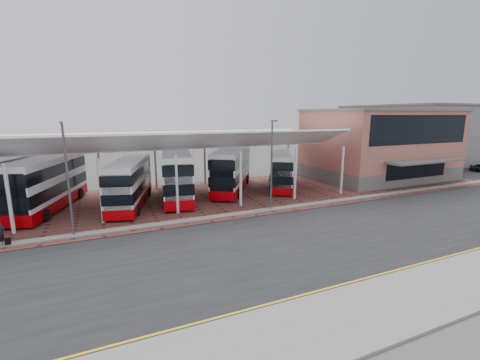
{
  "coord_description": "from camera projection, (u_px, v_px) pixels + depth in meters",
  "views": [
    {
      "loc": [
        -11.88,
        -18.24,
        8.48
      ],
      "look_at": [
        -0.84,
        6.78,
        2.93
      ],
      "focal_mm": 24.0,
      "sensor_mm": 36.0,
      "label": 1
    }
  ],
  "objects": [
    {
      "name": "canopy",
      "position": [
        163.0,
        143.0,
        31.71
      ],
      "size": [
        37.0,
        11.63,
        7.07
      ],
      "color": "silver",
      "rests_on": "ground"
    },
    {
      "name": "warehouse",
      "position": [
        434.0,
        133.0,
        62.24
      ],
      "size": [
        30.5,
        20.5,
        10.25
      ],
      "color": "slate",
      "rests_on": "ground"
    },
    {
      "name": "yellow_line_far",
      "position": [
        359.0,
        280.0,
        16.73
      ],
      "size": [
        120.0,
        0.12,
        0.01
      ],
      "primitive_type": "cube",
      "color": "yellow",
      "rests_on": "road"
    },
    {
      "name": "lamp_east",
      "position": [
        272.0,
        163.0,
        28.3
      ],
      "size": [
        0.16,
        0.9,
        8.07
      ],
      "color": "#4C4D53",
      "rests_on": "ground"
    },
    {
      "name": "terminal",
      "position": [
        379.0,
        144.0,
        43.41
      ],
      "size": [
        18.4,
        14.4,
        9.25
      ],
      "color": "#615E5C",
      "rests_on": "ground"
    },
    {
      "name": "suitcase",
      "position": [
        8.0,
        242.0,
        21.0
      ],
      "size": [
        0.31,
        0.22,
        0.53
      ],
      "primitive_type": "cube",
      "color": "black",
      "rests_on": "forecourt"
    },
    {
      "name": "bus_2",
      "position": [
        130.0,
        183.0,
        30.08
      ],
      "size": [
        5.22,
        10.72,
        4.31
      ],
      "rotation": [
        0.0,
        0.0,
        -0.28
      ],
      "color": "silver",
      "rests_on": "forecourt"
    },
    {
      "name": "bus_3",
      "position": [
        177.0,
        175.0,
        33.04
      ],
      "size": [
        4.9,
        12.0,
        4.82
      ],
      "rotation": [
        0.0,
        0.0,
        -0.19
      ],
      "color": "silver",
      "rests_on": "forecourt"
    },
    {
      "name": "sidewalk",
      "position": [
        396.0,
        302.0,
        14.66
      ],
      "size": [
        120.0,
        4.0,
        0.14
      ],
      "primitive_type": "cube",
      "color": "slate",
      "rests_on": "ground"
    },
    {
      "name": "lamp_west",
      "position": [
        68.0,
        176.0,
        21.96
      ],
      "size": [
        0.16,
        0.9,
        8.07
      ],
      "color": "#4C4D53",
      "rests_on": "ground"
    },
    {
      "name": "road",
      "position": [
        297.0,
        242.0,
        21.85
      ],
      "size": [
        120.0,
        14.0,
        0.02
      ],
      "primitive_type": "cube",
      "color": "black",
      "rests_on": "ground"
    },
    {
      "name": "bus_5",
      "position": [
        280.0,
        170.0,
        37.89
      ],
      "size": [
        6.82,
        9.83,
        4.1
      ],
      "rotation": [
        0.0,
        0.0,
        -0.5
      ],
      "color": "silver",
      "rests_on": "forecourt"
    },
    {
      "name": "north_kerb",
      "position": [
        251.0,
        212.0,
        28.29
      ],
      "size": [
        120.0,
        0.8,
        0.14
      ],
      "primitive_type": "cube",
      "color": "slate",
      "rests_on": "ground"
    },
    {
      "name": "forecourt",
      "position": [
        241.0,
        193.0,
        35.19
      ],
      "size": [
        72.0,
        16.0,
        0.06
      ],
      "primitive_type": "cube",
      "color": "brown",
      "rests_on": "ground"
    },
    {
      "name": "ground",
      "position": [
        289.0,
        237.0,
        22.75
      ],
      "size": [
        140.0,
        140.0,
        0.0
      ],
      "primitive_type": "plane",
      "color": "#4A4B47"
    },
    {
      "name": "yellow_line_near",
      "position": [
        363.0,
        283.0,
        16.47
      ],
      "size": [
        120.0,
        0.12,
        0.01
      ],
      "primitive_type": "cube",
      "color": "yellow",
      "rests_on": "road"
    },
    {
      "name": "pedestrian",
      "position": [
        0.0,
        233.0,
        20.78
      ],
      "size": [
        0.64,
        0.79,
        1.88
      ],
      "primitive_type": "imported",
      "rotation": [
        0.0,
        0.0,
        1.27
      ],
      "color": "black",
      "rests_on": "forecourt"
    },
    {
      "name": "bus_1",
      "position": [
        47.0,
        184.0,
        28.83
      ],
      "size": [
        6.01,
        11.79,
        4.75
      ],
      "rotation": [
        0.0,
        0.0,
        -0.31
      ],
      "color": "silver",
      "rests_on": "forecourt"
    },
    {
      "name": "bus_4",
      "position": [
        232.0,
        170.0,
        36.3
      ],
      "size": [
        8.38,
        11.15,
        4.74
      ],
      "rotation": [
        0.0,
        0.0,
        -0.56
      ],
      "color": "silver",
      "rests_on": "forecourt"
    }
  ]
}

